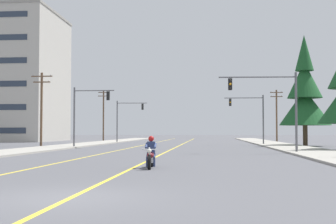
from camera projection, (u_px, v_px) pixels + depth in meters
name	position (u px, v px, depth m)	size (l,w,h in m)	color
ground_plane	(66.00, 197.00, 11.44)	(400.00, 400.00, 0.00)	#515156
lane_stripe_center	(181.00, 145.00, 56.20)	(0.16, 100.00, 0.01)	yellow
lane_stripe_left	(145.00, 145.00, 56.61)	(0.16, 100.00, 0.01)	yellow
sidewalk_kerb_right	(282.00, 146.00, 50.20)	(4.40, 110.00, 0.14)	#9E998E
sidewalk_kerb_left	(76.00, 145.00, 52.29)	(4.40, 110.00, 0.14)	#9E998E
motorcycle_with_rider	(151.00, 155.00, 20.63)	(0.70, 2.19, 1.46)	black
traffic_signal_near_right	(273.00, 99.00, 34.84)	(5.99, 0.56, 6.20)	#56565B
traffic_signal_near_left	(86.00, 108.00, 46.55)	(4.24, 0.37, 6.20)	#56565B
traffic_signal_mid_right	(252.00, 112.00, 56.52)	(4.86, 0.37, 6.20)	#56565B
traffic_signal_mid_left	(126.00, 115.00, 66.94)	(4.49, 0.59, 6.20)	#56565B
utility_pole_left_near	(41.00, 106.00, 50.62)	(2.40, 0.26, 8.23)	brown
utility_pole_right_far	(277.00, 114.00, 71.75)	(1.98, 0.26, 8.23)	brown
utility_pole_left_far	(103.00, 114.00, 80.64)	(2.01, 0.26, 9.01)	#4C3828
conifer_tree_right_verge_far	(305.00, 95.00, 51.79)	(5.79, 5.79, 12.74)	#4C3828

